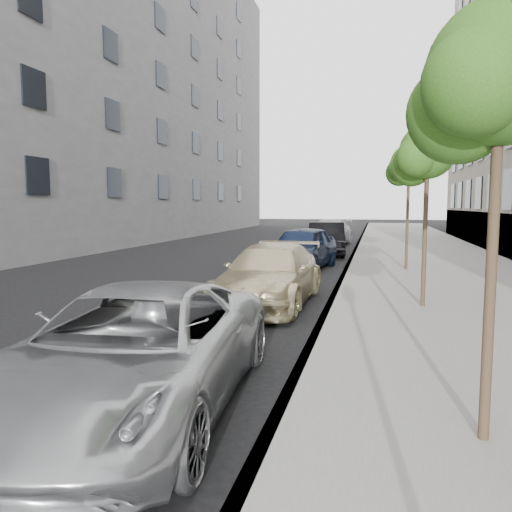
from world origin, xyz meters
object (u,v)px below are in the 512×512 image
at_px(minivan, 135,350).
at_px(sedan_black, 326,239).
at_px(tree_mid, 429,151).
at_px(tree_far, 410,163).
at_px(sedan_blue, 302,248).
at_px(sedan_rear, 330,233).
at_px(tree_near, 504,71).
at_px(suv, 270,275).

distance_m(minivan, sedan_black, 18.39).
relative_size(tree_mid, minivan, 0.82).
relative_size(tree_far, sedan_black, 0.95).
height_order(tree_far, sedan_blue, tree_far).
height_order(sedan_blue, sedan_black, sedan_blue).
bearing_deg(minivan, sedan_blue, 86.03).
height_order(minivan, sedan_rear, sedan_rear).
distance_m(tree_near, sedan_black, 19.02).
bearing_deg(suv, sedan_black, 91.05).
bearing_deg(minivan, tree_far, 69.99).
distance_m(tree_near, sedan_rear, 24.65).
bearing_deg(sedan_black, tree_mid, -80.58).
bearing_deg(sedan_black, minivan, -97.23).
relative_size(minivan, sedan_black, 1.09).
distance_m(tree_far, suv, 7.97).
bearing_deg(tree_mid, suv, 179.66).
xyz_separation_m(tree_mid, tree_far, (0.00, 6.50, 0.26)).
height_order(suv, sedan_black, sedan_black).
distance_m(tree_far, sedan_blue, 4.75).
height_order(minivan, suv, minivan).
bearing_deg(sedan_black, suv, -96.80).
distance_m(minivan, suv, 6.39).
bearing_deg(suv, sedan_rear, 92.45).
xyz_separation_m(suv, sedan_rear, (-0.20, 17.69, 0.05)).
distance_m(tree_mid, suv, 4.48).
bearing_deg(tree_mid, tree_far, 90.00).
xyz_separation_m(sedan_black, sedan_rear, (-0.36, 5.69, -0.01)).
bearing_deg(sedan_blue, suv, -80.19).
xyz_separation_m(minivan, sedan_blue, (0.01, 13.02, 0.09)).
relative_size(tree_far, suv, 0.92).
relative_size(tree_near, sedan_black, 0.90).
bearing_deg(sedan_blue, tree_near, -66.31).
relative_size(minivan, suv, 1.05).
distance_m(tree_near, sedan_blue, 13.94).
bearing_deg(suv, tree_mid, 1.46).
bearing_deg(sedan_black, sedan_rear, 87.58).
bearing_deg(suv, tree_near, -60.07).
distance_m(suv, sedan_black, 12.01).
bearing_deg(sedan_rear, minivan, -84.16).
distance_m(tree_mid, minivan, 7.88).
relative_size(tree_mid, suv, 0.86).
xyz_separation_m(minivan, sedan_rear, (0.02, 24.07, 0.05)).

